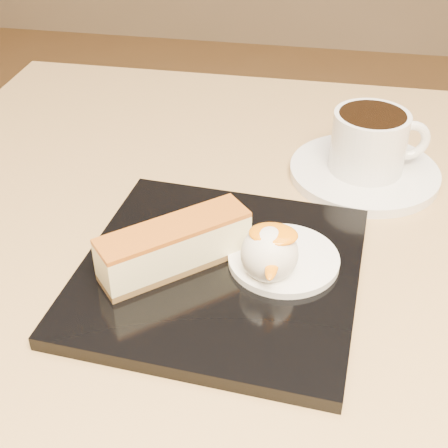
% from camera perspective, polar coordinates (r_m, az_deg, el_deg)
% --- Properties ---
extents(table, '(0.80, 0.80, 0.72)m').
position_cam_1_polar(table, '(0.63, 4.55, -15.39)').
color(table, black).
rests_on(table, ground).
extents(dessert_plate, '(0.24, 0.24, 0.01)m').
position_cam_1_polar(dessert_plate, '(0.51, -0.41, -4.43)').
color(dessert_plate, black).
rests_on(dessert_plate, table).
extents(cheesecake, '(0.11, 0.11, 0.04)m').
position_cam_1_polar(cheesecake, '(0.49, -4.54, -2.02)').
color(cheesecake, brown).
rests_on(cheesecake, dessert_plate).
extents(cream_smear, '(0.09, 0.09, 0.01)m').
position_cam_1_polar(cream_smear, '(0.51, 5.47, -3.21)').
color(cream_smear, white).
rests_on(cream_smear, dessert_plate).
extents(ice_cream_scoop, '(0.04, 0.04, 0.04)m').
position_cam_1_polar(ice_cream_scoop, '(0.48, 4.17, -2.72)').
color(ice_cream_scoop, white).
rests_on(ice_cream_scoop, cream_smear).
extents(mango_sauce, '(0.04, 0.03, 0.01)m').
position_cam_1_polar(mango_sauce, '(0.47, 4.54, -0.92)').
color(mango_sauce, orange).
rests_on(mango_sauce, ice_cream_scoop).
extents(mint_sprig, '(0.03, 0.02, 0.00)m').
position_cam_1_polar(mint_sprig, '(0.53, 2.60, -0.86)').
color(mint_sprig, green).
rests_on(mint_sprig, cream_smear).
extents(saucer, '(0.15, 0.15, 0.01)m').
position_cam_1_polar(saucer, '(0.65, 12.68, 4.63)').
color(saucer, white).
rests_on(saucer, table).
extents(coffee_cup, '(0.10, 0.07, 0.06)m').
position_cam_1_polar(coffee_cup, '(0.63, 13.27, 7.42)').
color(coffee_cup, white).
rests_on(coffee_cup, saucer).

